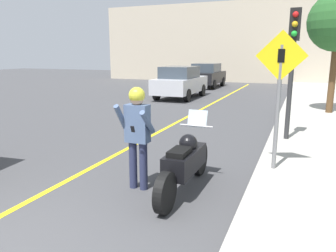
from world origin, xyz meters
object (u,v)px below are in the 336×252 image
Objects in this scene: crossing_sign at (279,88)px; parked_car_black at (207,75)px; person_biker at (137,127)px; traffic_light at (293,49)px; motorcycle at (185,162)px; parked_car_silver at (180,82)px.

parked_car_black is (-5.95, 16.46, -0.85)m from crossing_sign.
parked_car_black is (-3.82, 17.99, -0.24)m from person_biker.
crossing_sign is at bearing -92.49° from traffic_light.
motorcycle is 0.56× the size of parked_car_silver.
traffic_light is (0.11, 2.48, 0.72)m from crossing_sign.
traffic_light reaches higher than parked_car_silver.
crossing_sign is 2.58m from traffic_light.
person_biker is 4.77m from traffic_light.
motorcycle is 0.92× the size of crossing_sign.
parked_car_black is at bearing 113.41° from traffic_light.
parked_car_black is at bearing 104.52° from motorcycle.
crossing_sign is 0.61× the size of parked_car_black.
crossing_sign reaches higher than parked_car_silver.
motorcycle is 2.22m from crossing_sign.
person_biker is (-0.78, -0.22, 0.59)m from motorcycle.
person_biker is at bearing -164.25° from motorcycle.
parked_car_silver is (-5.77, 7.73, -1.56)m from traffic_light.
traffic_light reaches higher than person_biker.
traffic_light is (1.45, 3.78, 1.91)m from motorcycle.
person_biker is 0.55× the size of traffic_light.
parked_car_black is at bearing 109.86° from crossing_sign.
person_biker is at bearing -119.21° from traffic_light.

